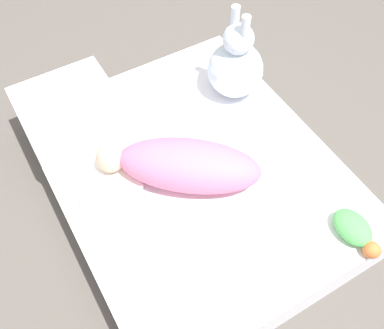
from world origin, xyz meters
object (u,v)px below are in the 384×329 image
swaddled_baby (184,165)px  pillow (70,109)px  bunny_plush (236,65)px  turtle_plush (356,231)px

swaddled_baby → pillow: bearing=-25.3°
swaddled_baby → pillow: 0.52m
bunny_plush → swaddled_baby: bearing=-54.7°
bunny_plush → pillow: bearing=-107.6°
swaddled_baby → turtle_plush: (0.46, 0.35, -0.05)m
pillow → turtle_plush: 1.10m
swaddled_baby → turtle_plush: swaddled_baby is taller
bunny_plush → turtle_plush: bearing=-2.4°
swaddled_baby → turtle_plush: size_ratio=2.77×
swaddled_baby → bunny_plush: bunny_plush is taller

